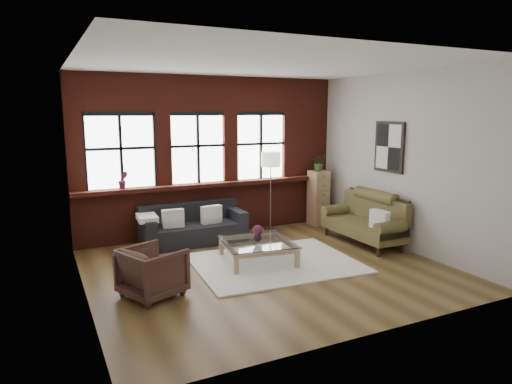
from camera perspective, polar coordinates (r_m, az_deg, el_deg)
name	(u,v)px	position (r m, az deg, el deg)	size (l,w,h in m)	color
floor	(267,268)	(7.48, 1.34, -9.49)	(5.50, 5.50, 0.00)	brown
ceiling	(267,64)	(7.09, 1.45, 15.69)	(5.50, 5.50, 0.00)	white
wall_back	(211,156)	(9.39, -5.64, 4.48)	(5.50, 5.50, 0.00)	beige
wall_front	(374,197)	(5.05, 14.51, -0.57)	(5.50, 5.50, 0.00)	beige
wall_left	(79,182)	(6.35, -21.25, 1.20)	(5.00, 5.00, 0.00)	beige
wall_right	(401,162)	(8.71, 17.72, 3.62)	(5.00, 5.00, 0.00)	beige
brick_backwall	(212,156)	(9.33, -5.51, 4.45)	(5.50, 0.12, 3.20)	maroon
sill_ledge	(214,184)	(9.32, -5.26, 0.97)	(5.50, 0.30, 0.08)	maroon
window_left	(121,152)	(8.87, -16.55, 4.76)	(1.38, 0.10, 1.50)	black
window_mid	(198,150)	(9.23, -7.30, 5.29)	(1.38, 0.10, 1.50)	black
window_right	(260,147)	(9.76, 0.54, 5.62)	(1.38, 0.10, 1.50)	black
wall_poster	(389,147)	(8.89, 16.33, 5.43)	(0.05, 0.74, 0.94)	black
shag_rug	(275,263)	(7.69, 2.36, -8.84)	(2.62, 2.06, 0.03)	white
dark_sofa	(194,225)	(8.84, -7.82, -4.08)	(1.98, 0.80, 0.72)	black
pillow_a	(173,218)	(8.59, -10.34, -3.27)	(0.40, 0.14, 0.34)	white
pillow_b	(211,215)	(8.81, -5.60, -2.82)	(0.40, 0.14, 0.34)	white
vintage_settee	(363,219)	(8.94, 13.22, -3.27)	(0.81, 1.82, 0.97)	brown
pillow_settee	(380,220)	(8.45, 15.20, -3.36)	(0.14, 0.38, 0.34)	white
armchair	(153,272)	(6.46, -12.81, -9.71)	(0.74, 0.76, 0.69)	#3E251F
coffee_table	(258,252)	(7.71, 0.21, -7.49)	(1.13, 1.13, 0.38)	tan
vase	(258,237)	(7.63, 0.21, -5.61)	(0.14, 0.14, 0.15)	#B2B2B2
flowers	(258,230)	(7.60, 0.21, -4.81)	(0.18, 0.18, 0.18)	#602138
drawer_chest	(318,198)	(10.24, 7.79, -0.72)	(0.37, 0.37, 1.21)	tan
potted_plant_top	(319,163)	(10.12, 7.89, 3.67)	(0.33, 0.28, 0.36)	#2D5923
floor_lamp	(271,188)	(9.64, 1.84, 0.51)	(0.40, 0.40, 1.81)	#A5A5A8
sill_plant	(123,180)	(8.79, -16.29, 1.44)	(0.19, 0.15, 0.34)	#602138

